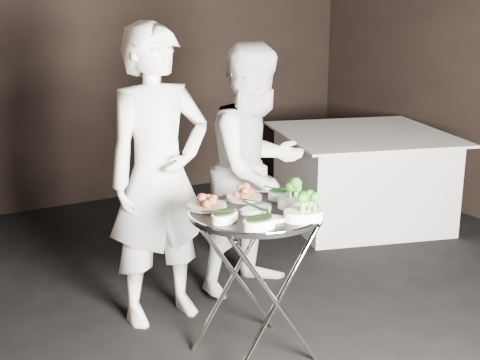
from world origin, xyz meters
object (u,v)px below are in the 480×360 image
serving_tray (255,213)px  waiter_right (257,170)px  dining_table (361,177)px  tray_stand (254,278)px  waiter_left (159,177)px

serving_tray → waiter_right: waiter_right is taller
serving_tray → dining_table: 2.50m
tray_stand → waiter_right: 0.97m
serving_tray → dining_table: (1.97, 1.48, -0.42)m
dining_table → tray_stand: bearing=-143.2°
waiter_right → dining_table: bearing=13.9°
tray_stand → serving_tray: size_ratio=1.18×
dining_table → waiter_right: bearing=-154.5°
waiter_right → serving_tray: bearing=-133.9°
waiter_right → dining_table: size_ratio=1.19×
tray_stand → serving_tray: serving_tray is taller
tray_stand → dining_table: tray_stand is taller
waiter_left → waiter_right: 0.72m
tray_stand → waiter_right: bearing=57.8°
waiter_left → waiter_right: waiter_left is taller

